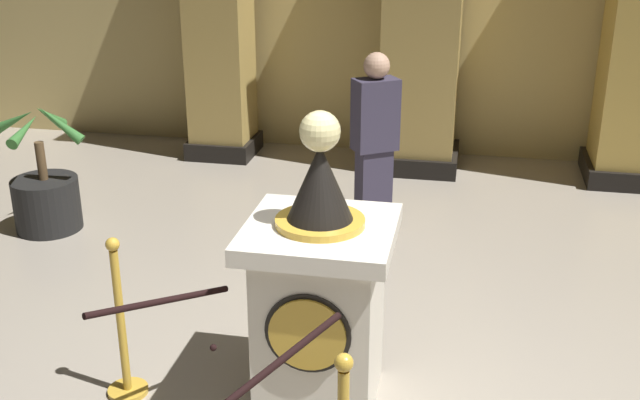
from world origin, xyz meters
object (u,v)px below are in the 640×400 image
object	(u,v)px
pedestal_clock	(320,295)
bystander_guest	(375,143)
potted_palm_left	(46,196)
stanchion_near	(123,341)

from	to	relation	value
pedestal_clock	bystander_guest	bearing A→B (deg)	90.28
pedestal_clock	potted_palm_left	size ratio (longest dim) A/B	1.51
bystander_guest	stanchion_near	bearing A→B (deg)	-113.62
stanchion_near	bystander_guest	xyz separation A→B (m)	(1.13, 2.58, 0.50)
stanchion_near	potted_palm_left	bearing A→B (deg)	128.51
pedestal_clock	bystander_guest	world-z (taller)	pedestal_clock
stanchion_near	potted_palm_left	xyz separation A→B (m)	(-1.74, 2.19, -0.04)
stanchion_near	pedestal_clock	bearing A→B (deg)	9.09
stanchion_near	bystander_guest	distance (m)	2.86
pedestal_clock	bystander_guest	size ratio (longest dim) A/B	1.08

